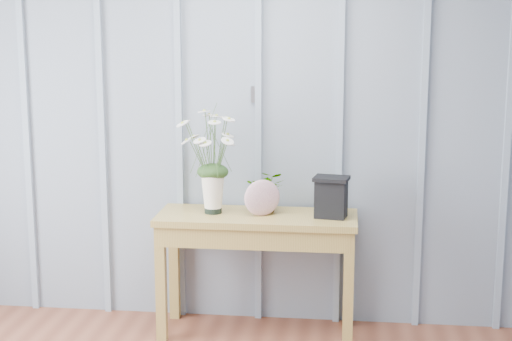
# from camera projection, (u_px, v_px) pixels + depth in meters

# --- Properties ---
(room_shell) EXTENTS (4.00, 4.50, 2.50)m
(room_shell) POSITION_uv_depth(u_px,v_px,m) (168.00, 1.00, 3.45)
(room_shell) COLOR gray
(room_shell) RESTS_ON ground
(sideboard) EXTENTS (1.20, 0.45, 0.75)m
(sideboard) POSITION_uv_depth(u_px,v_px,m) (257.00, 233.00, 4.73)
(sideboard) COLOR olive
(sideboard) RESTS_ON ground
(daisy_vase) EXTENTS (0.47, 0.35, 0.66)m
(daisy_vase) POSITION_uv_depth(u_px,v_px,m) (212.00, 146.00, 4.67)
(daisy_vase) COLOR black
(daisy_vase) RESTS_ON sideboard
(spider_plant) EXTENTS (0.24, 0.21, 0.26)m
(spider_plant) POSITION_uv_depth(u_px,v_px,m) (267.00, 191.00, 4.75)
(spider_plant) COLOR #1D3C17
(spider_plant) RESTS_ON sideboard
(felt_disc_vessel) EXTENTS (0.23, 0.14, 0.22)m
(felt_disc_vessel) POSITION_uv_depth(u_px,v_px,m) (262.00, 198.00, 4.66)
(felt_disc_vessel) COLOR #9B4B74
(felt_disc_vessel) RESTS_ON sideboard
(carved_box) EXTENTS (0.22, 0.19, 0.25)m
(carved_box) POSITION_uv_depth(u_px,v_px,m) (331.00, 197.00, 4.62)
(carved_box) COLOR black
(carved_box) RESTS_ON sideboard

